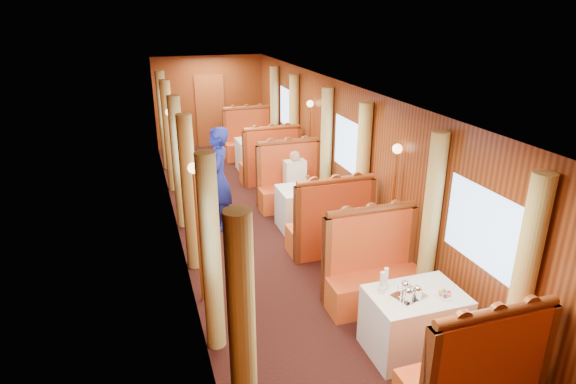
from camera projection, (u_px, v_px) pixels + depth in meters
name	position (u px, v px, depth m)	size (l,w,h in m)	color
floor	(268.00, 232.00, 8.48)	(3.00, 12.00, 0.01)	black
ceiling	(266.00, 89.00, 7.58)	(3.00, 12.00, 0.01)	silver
wall_far	(210.00, 102.00, 13.36)	(3.00, 2.50, 0.01)	brown
wall_left	(176.00, 174.00, 7.60)	(12.00, 2.50, 0.01)	brown
wall_right	(349.00, 157.00, 8.45)	(12.00, 2.50, 0.01)	brown
doorway_far	(210.00, 111.00, 13.43)	(0.80, 0.04, 2.00)	brown
table_near	(414.00, 322.00, 5.44)	(1.05, 0.72, 0.75)	white
banquette_near_fwd	(472.00, 381.00, 4.52)	(1.30, 0.55, 1.34)	red
banquette_near_aft	(373.00, 274.00, 6.33)	(1.30, 0.55, 1.34)	red
table_mid	(308.00, 208.00, 8.55)	(1.05, 0.72, 0.75)	white
banquette_mid_fwd	(330.00, 228.00, 7.64)	(1.30, 0.55, 1.34)	red
banquette_mid_aft	(291.00, 186.00, 9.44)	(1.30, 0.55, 1.34)	red
table_far	(259.00, 154.00, 11.67)	(1.05, 0.72, 0.75)	white
banquette_far_fwd	(270.00, 164.00, 10.75)	(1.30, 0.55, 1.34)	red
banquette_far_aft	(249.00, 142.00, 12.55)	(1.30, 0.55, 1.34)	red
tea_tray	(409.00, 296.00, 5.26)	(0.34, 0.26, 0.01)	silver
teapot_left	(408.00, 296.00, 5.14)	(0.17, 0.13, 0.14)	silver
teapot_right	(417.00, 294.00, 5.19)	(0.16, 0.12, 0.13)	silver
teapot_back	(405.00, 290.00, 5.26)	(0.17, 0.12, 0.14)	silver
fruit_plate	(444.00, 294.00, 5.26)	(0.22, 0.22, 0.05)	white
cup_inboard	(382.00, 285.00, 5.28)	(0.08, 0.08, 0.26)	white
cup_outboard	(386.00, 281.00, 5.36)	(0.08, 0.08, 0.26)	white
rose_vase_mid	(308.00, 179.00, 8.31)	(0.06, 0.06, 0.36)	silver
rose_vase_far	(260.00, 132.00, 11.48)	(0.06, 0.06, 0.36)	silver
window_left_near	(212.00, 270.00, 4.42)	(1.20, 0.90, 0.01)	#89ADDB
curtain_left_near_a	(243.00, 345.00, 3.86)	(0.22, 0.22, 2.35)	tan
curtain_left_near_b	(211.00, 256.00, 5.24)	(0.22, 0.22, 2.35)	tan
window_right_near	(482.00, 228.00, 5.27)	(1.20, 0.90, 0.01)	#89ADDB
curtain_right_near_a	(522.00, 288.00, 4.64)	(0.22, 0.22, 2.35)	tan
curtain_right_near_b	(431.00, 223.00, 6.03)	(0.22, 0.22, 2.35)	tan
window_left_mid	(175.00, 161.00, 7.53)	(1.20, 0.90, 0.01)	#89ADDB
curtain_left_mid_a	(190.00, 194.00, 6.97)	(0.22, 0.22, 2.35)	tan
curtain_left_mid_b	(179.00, 163.00, 8.36)	(0.22, 0.22, 2.35)	tan
window_right_mid	(349.00, 146.00, 8.38)	(1.20, 0.90, 0.01)	#89ADDB
curtain_right_mid_a	(362.00, 175.00, 7.75)	(0.22, 0.22, 2.35)	tan
curtain_right_mid_b	(326.00, 150.00, 9.14)	(0.22, 0.22, 2.35)	tan
window_left_far	(160.00, 116.00, 10.65)	(1.20, 0.90, 0.01)	#89ADDB
curtain_left_far_a	(169.00, 137.00, 10.08)	(0.22, 0.22, 2.35)	tan
curtain_left_far_b	(164.00, 121.00, 11.47)	(0.22, 0.22, 2.35)	tan
window_right_far	(288.00, 108.00, 11.49)	(1.20, 0.90, 0.01)	#89ADDB
curtain_right_far_a	(294.00, 127.00, 10.86)	(0.22, 0.22, 2.35)	tan
curtain_right_far_b	(275.00, 114.00, 12.25)	(0.22, 0.22, 2.35)	tan
sconce_left_fore	(196.00, 206.00, 6.03)	(0.14, 0.14, 1.95)	#BF8C3F
sconce_right_fore	(395.00, 182.00, 6.82)	(0.14, 0.14, 1.95)	#BF8C3F
sconce_left_aft	(171.00, 138.00, 9.14)	(0.14, 0.14, 1.95)	#BF8C3F
sconce_right_aft	(310.00, 128.00, 9.93)	(0.14, 0.14, 1.95)	#BF8C3F
steward	(218.00, 179.00, 8.34)	(0.67, 0.44, 1.84)	navy
passenger	(295.00, 175.00, 9.08)	(0.40, 0.44, 0.76)	beige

